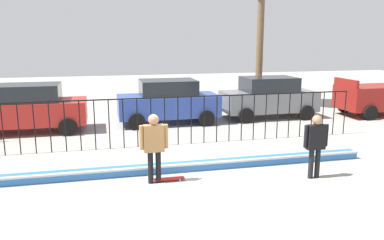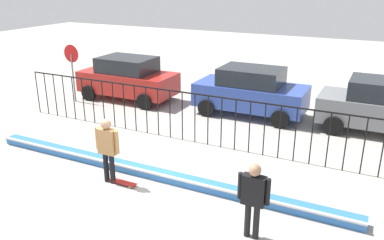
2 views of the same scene
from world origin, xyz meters
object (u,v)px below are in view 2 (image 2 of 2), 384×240
parked_car_blue (251,91)px  skateboarder (107,145)px  camera_operator (253,194)px  skateboard (123,182)px  parked_car_gray (384,107)px  parked_car_red (128,78)px  stop_sign (72,65)px

parked_car_blue → skateboarder: bearing=-101.7°
camera_operator → parked_car_blue: (-2.58, 7.59, -0.05)m
skateboarder → skateboard: 1.09m
parked_car_gray → skateboarder: bearing=-129.9°
parked_car_red → parked_car_blue: (5.56, 0.36, 0.00)m
camera_operator → stop_sign: bearing=16.0°
skateboarder → camera_operator: 4.21m
camera_operator → stop_sign: 11.66m
camera_operator → stop_sign: stop_sign is taller
skateboard → stop_sign: 8.32m
camera_operator → parked_car_blue: parked_car_blue is taller
camera_operator → skateboarder: bearing=37.9°
skateboard → parked_car_gray: (5.95, 7.08, 0.91)m
skateboard → parked_car_red: size_ratio=0.19×
skateboarder → parked_car_gray: size_ratio=0.42×
parked_car_red → parked_car_gray: same height
camera_operator → parked_car_red: (-8.14, 7.23, -0.05)m
parked_car_blue → parked_car_red: bearing=-175.2°
camera_operator → parked_car_gray: (2.17, 7.74, -0.05)m
camera_operator → stop_sign: (-10.05, 5.90, 0.59)m
skateboard → stop_sign: bearing=149.0°
parked_car_blue → stop_sign: size_ratio=1.72×
parked_car_red → stop_sign: 2.41m
skateboarder → parked_car_red: 7.72m
skateboard → parked_car_gray: bearing=58.9°
parked_car_red → camera_operator: bearing=-44.2°
camera_operator → parked_car_gray: size_ratio=0.40×
parked_car_blue → stop_sign: bearing=-166.1°
skateboarder → parked_car_blue: bearing=57.0°
camera_operator → skateboard: bearing=36.5°
skateboard → parked_car_blue: bearing=89.1°
parked_car_red → parked_car_blue: 5.58m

